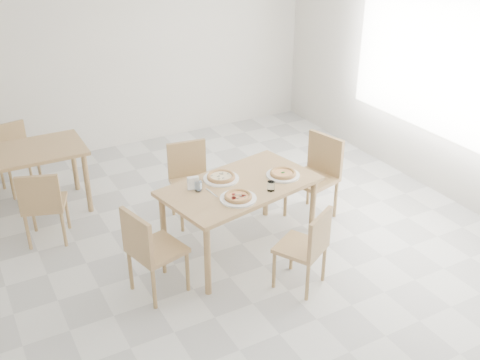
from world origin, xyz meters
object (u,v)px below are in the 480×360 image
plate_pepperoni (238,199)px  chair_back_n (15,153)px  napkin_holder (193,184)px  chair_east (317,171)px  main_table (240,192)px  chair_south (308,244)px  plate_mushroom (221,179)px  tumbler_a (198,186)px  pizza_pepperoni (238,196)px  chair_west (149,247)px  chair_back_s (43,202)px  second_table (23,159)px  tumbler_b (271,186)px  plate_margherita (283,175)px  chair_north (190,176)px  pizza_margherita (283,173)px  pizza_mushroom (221,176)px

plate_pepperoni → chair_back_n: size_ratio=0.41×
napkin_holder → chair_east: bearing=16.6°
main_table → plate_pepperoni: 0.32m
chair_south → plate_mushroom: (-0.35, 0.99, 0.30)m
main_table → tumbler_a: tumbler_a is taller
pizza_pepperoni → tumbler_a: size_ratio=3.47×
chair_west → chair_back_s: bearing=12.0°
main_table → napkin_holder: size_ratio=12.23×
second_table → tumbler_b: bearing=-47.2°
napkin_holder → chair_west: bearing=-137.5°
chair_south → plate_margherita: (0.21, 0.76, 0.30)m
chair_east → tumbler_b: chair_east is taller
pizza_pepperoni → plate_mushroom: bearing=83.9°
chair_back_n → plate_mushroom: bearing=-66.4°
main_table → second_table: bearing=121.8°
plate_mushroom → napkin_holder: (-0.32, -0.06, 0.05)m
chair_north → chair_back_n: size_ratio=1.06×
main_table → chair_north: chair_north is taller
plate_margherita → tumbler_a: size_ratio=3.59×
tumbler_a → tumbler_b: (0.59, -0.32, 0.00)m
plate_margherita → plate_mushroom: (-0.57, 0.23, 0.00)m
tumbler_a → second_table: size_ratio=0.07×
chair_back_s → pizza_pepperoni: bearing=157.9°
napkin_holder → second_table: size_ratio=0.10×
pizza_margherita → pizza_mushroom: same height
pizza_margherita → pizza_pepperoni: 0.64m
chair_west → tumbler_a: chair_west is taller
plate_pepperoni → pizza_pepperoni: (0.00, 0.00, 0.02)m
chair_west → pizza_mushroom: chair_west is taller
plate_margherita → pizza_margherita: bearing=-90.0°
main_table → chair_east: bearing=0.4°
plate_margherita → second_table: bearing=139.1°
main_table → chair_east: 1.11m
main_table → plate_mushroom: plate_mushroom is taller
plate_margherita → second_table: (-2.14, 1.86, -0.11)m
chair_east → pizza_mushroom: 1.22m
plate_margherita → tumbler_a: (-0.85, 0.13, 0.04)m
plate_margherita → plate_pepperoni: 0.64m
chair_west → napkin_holder: size_ratio=6.52×
plate_mushroom → tumbler_b: bearing=-54.6°
chair_north → chair_east: (1.24, -0.62, 0.04)m
pizza_mushroom → second_table: 2.27m
chair_north → pizza_margherita: (0.60, -0.90, 0.28)m
chair_north → chair_south: bearing=-68.8°
pizza_mushroom → tumbler_a: bearing=-160.3°
main_table → chair_west: chair_west is taller
second_table → chair_west: bearing=-71.6°
plate_pepperoni → chair_back_s: (-1.50, 1.32, -0.28)m
main_table → plate_pepperoni: plate_pepperoni is taller
chair_north → pizza_pepperoni: bearing=-82.6°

